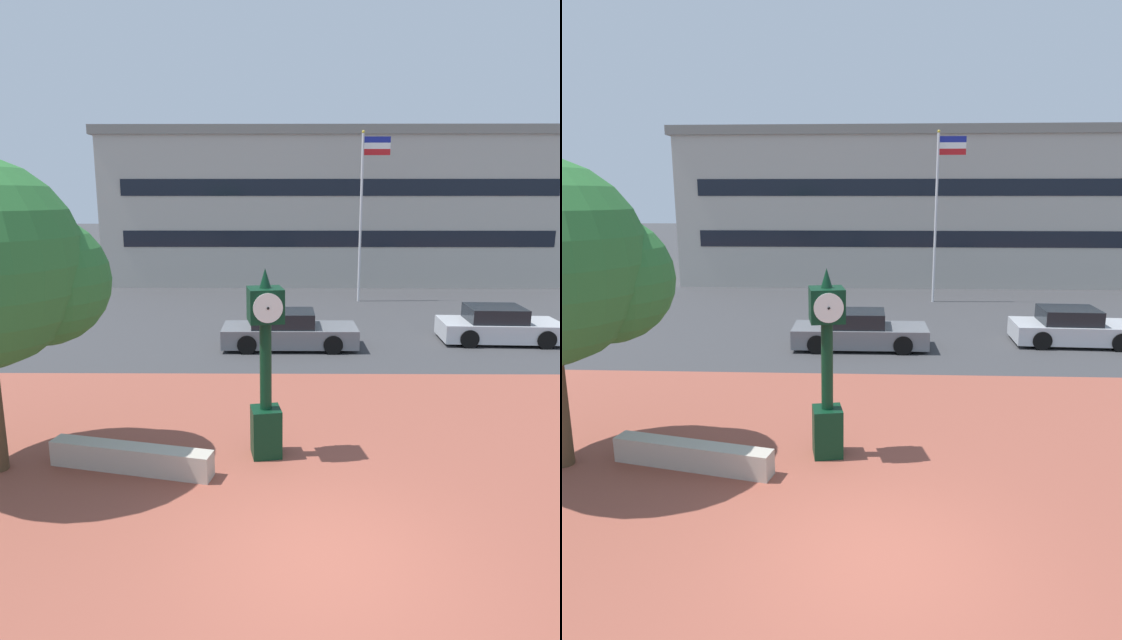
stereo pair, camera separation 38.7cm
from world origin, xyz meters
TOP-DOWN VIEW (x-y plane):
  - ground_plane at (0.00, 0.00)m, footprint 200.00×200.00m
  - plaza_brick_paving at (0.00, 2.23)m, footprint 44.00×12.45m
  - planter_wall at (-3.52, 2.59)m, footprint 3.21×1.09m
  - street_clock at (-0.99, 3.26)m, footprint 0.75×0.79m
  - car_street_near at (6.97, 12.20)m, footprint 4.23×2.12m
  - car_street_mid at (-0.50, 11.36)m, footprint 4.56×1.86m
  - flagpole_primary at (3.14, 20.03)m, footprint 1.36×0.14m
  - civic_building at (2.36, 31.28)m, footprint 27.14×14.94m

SIDE VIEW (x-z plane):
  - ground_plane at x=0.00m, z-range 0.00..0.00m
  - plaza_brick_paving at x=0.00m, z-range 0.00..0.01m
  - planter_wall at x=-3.52m, z-range 0.00..0.50m
  - car_street_near at x=6.97m, z-range -0.07..1.21m
  - car_street_mid at x=-0.50m, z-range -0.07..1.21m
  - street_clock at x=-0.99m, z-range -0.10..3.67m
  - civic_building at x=2.36m, z-range 0.01..8.84m
  - flagpole_primary at x=3.14m, z-range 0.61..8.69m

